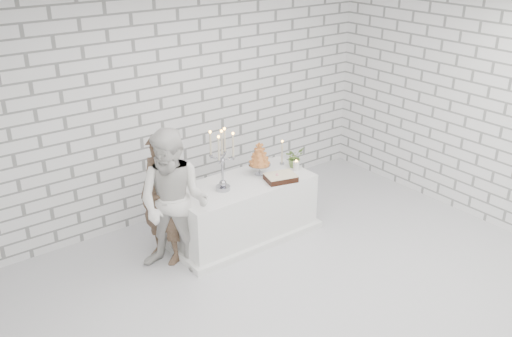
% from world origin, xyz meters
% --- Properties ---
extents(ground, '(6.00, 5.00, 0.01)m').
position_xyz_m(ground, '(0.00, 0.00, 0.00)').
color(ground, silver).
rests_on(ground, ground).
extents(ceiling, '(6.00, 5.00, 0.01)m').
position_xyz_m(ceiling, '(0.00, 0.00, 3.00)').
color(ceiling, white).
rests_on(ceiling, ground).
extents(wall_back, '(6.00, 0.01, 3.00)m').
position_xyz_m(wall_back, '(0.00, 2.50, 1.50)').
color(wall_back, white).
rests_on(wall_back, ground).
extents(wall_right, '(0.01, 5.00, 3.00)m').
position_xyz_m(wall_right, '(3.00, 0.00, 1.50)').
color(wall_right, white).
rests_on(wall_right, ground).
extents(cake_table, '(1.80, 0.80, 0.75)m').
position_xyz_m(cake_table, '(0.17, 1.40, 0.38)').
color(cake_table, white).
rests_on(cake_table, ground).
extents(groom, '(0.57, 0.68, 1.59)m').
position_xyz_m(groom, '(-0.89, 1.51, 0.79)').
color(groom, '#402D1F').
rests_on(groom, ground).
extents(bride, '(1.03, 1.05, 1.71)m').
position_xyz_m(bride, '(-0.88, 1.25, 0.85)').
color(bride, silver).
rests_on(bride, ground).
extents(candelabra, '(0.33, 0.33, 0.77)m').
position_xyz_m(candelabra, '(-0.14, 1.37, 1.13)').
color(candelabra, '#94949D').
rests_on(candelabra, cake_table).
extents(croquembouche, '(0.29, 0.29, 0.45)m').
position_xyz_m(croquembouche, '(0.48, 1.47, 0.97)').
color(croquembouche, '#9D511E').
rests_on(croquembouche, cake_table).
extents(chocolate_cake, '(0.43, 0.35, 0.08)m').
position_xyz_m(chocolate_cake, '(0.58, 1.16, 0.79)').
color(chocolate_cake, black).
rests_on(chocolate_cake, cake_table).
extents(pillar_candle, '(0.10, 0.10, 0.12)m').
position_xyz_m(pillar_candle, '(0.95, 1.29, 0.81)').
color(pillar_candle, white).
rests_on(pillar_candle, cake_table).
extents(extra_taper, '(0.06, 0.06, 0.32)m').
position_xyz_m(extra_taper, '(0.91, 1.54, 0.91)').
color(extra_taper, beige).
rests_on(extra_taper, cake_table).
extents(flowers, '(0.28, 0.25, 0.27)m').
position_xyz_m(flowers, '(1.00, 1.39, 0.88)').
color(flowers, '#3A7532').
rests_on(flowers, cake_table).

